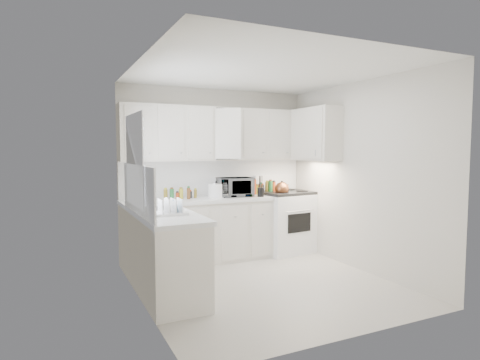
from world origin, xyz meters
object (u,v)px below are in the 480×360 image
stove (286,213)px  dish_rack (169,206)px  microwave (235,185)px  utensil_crock (261,186)px  rice_cooker (216,189)px  tea_kettle (282,188)px

stove → dish_rack: bearing=-157.1°
stove → dish_rack: size_ratio=3.46×
microwave → utensil_crock: bearing=-25.2°
microwave → dish_rack: size_ratio=1.42×
rice_cooker → dish_rack: 1.65m
rice_cooker → utensil_crock: size_ratio=0.75×
stove → microwave: microwave is taller
rice_cooker → microwave: bearing=0.6°
utensil_crock → dish_rack: size_ratio=0.90×
rice_cooker → dish_rack: rice_cooker is taller
dish_rack → utensil_crock: bearing=34.5°
tea_kettle → utensil_crock: utensil_crock is taller
tea_kettle → rice_cooker: (-1.03, 0.19, 0.01)m
microwave → rice_cooker: 0.32m
rice_cooker → dish_rack: bearing=-132.8°
microwave → dish_rack: 1.88m
tea_kettle → microwave: microwave is taller
rice_cooker → dish_rack: (-1.07, -1.26, -0.02)m
tea_kettle → utensil_crock: (-0.38, -0.01, 0.05)m
stove → dish_rack: 2.63m
tea_kettle → microwave: 0.75m
tea_kettle → dish_rack: (-2.10, -1.07, -0.02)m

